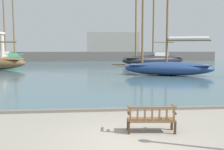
{
  "coord_description": "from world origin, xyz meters",
  "views": [
    {
      "loc": [
        -1.12,
        -7.24,
        2.8
      ],
      "look_at": [
        0.47,
        10.0,
        1.0
      ],
      "focal_mm": 40.0,
      "sensor_mm": 36.0,
      "label": 1
    }
  ],
  "objects_px": {
    "sailboat_nearest_starboard": "(168,66)",
    "park_bench": "(151,119)",
    "sailboat_outer_port": "(5,56)",
    "sailboat_far_starboard": "(154,59)"
  },
  "relations": [
    {
      "from": "park_bench",
      "to": "sailboat_outer_port",
      "type": "relative_size",
      "value": 0.11
    },
    {
      "from": "sailboat_nearest_starboard",
      "to": "sailboat_far_starboard",
      "type": "relative_size",
      "value": 0.97
    },
    {
      "from": "sailboat_nearest_starboard",
      "to": "park_bench",
      "type": "bearing_deg",
      "value": -109.73
    },
    {
      "from": "park_bench",
      "to": "sailboat_nearest_starboard",
      "type": "height_order",
      "value": "sailboat_nearest_starboard"
    },
    {
      "from": "sailboat_far_starboard",
      "to": "sailboat_nearest_starboard",
      "type": "bearing_deg",
      "value": -99.67
    },
    {
      "from": "park_bench",
      "to": "sailboat_outer_port",
      "type": "distance_m",
      "value": 44.51
    },
    {
      "from": "sailboat_nearest_starboard",
      "to": "sailboat_outer_port",
      "type": "xyz_separation_m",
      "value": [
        -24.05,
        23.59,
        0.44
      ]
    },
    {
      "from": "park_bench",
      "to": "sailboat_far_starboard",
      "type": "distance_m",
      "value": 33.83
    },
    {
      "from": "sailboat_nearest_starboard",
      "to": "sailboat_outer_port",
      "type": "distance_m",
      "value": 33.69
    },
    {
      "from": "park_bench",
      "to": "sailboat_outer_port",
      "type": "xyz_separation_m",
      "value": [
        -17.91,
        40.73,
        1.05
      ]
    }
  ]
}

